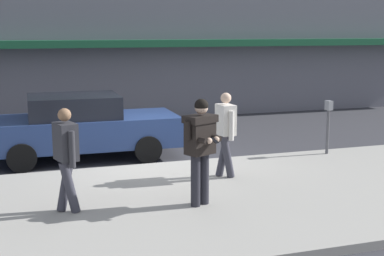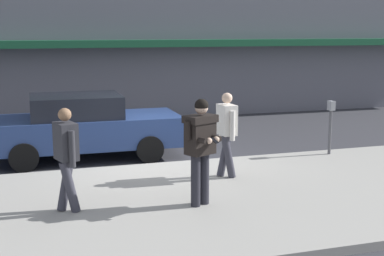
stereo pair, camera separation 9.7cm
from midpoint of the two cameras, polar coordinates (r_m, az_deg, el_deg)
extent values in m
plane|color=#333338|center=(12.12, -4.49, -4.15)|extent=(80.00, 80.00, 0.00)
cube|color=#99968E|center=(9.80, 5.26, -7.28)|extent=(32.00, 5.30, 0.14)
cube|color=silver|center=(12.43, -0.05, -3.74)|extent=(28.00, 0.12, 0.01)
cube|color=#195133|center=(17.96, -6.18, 8.95)|extent=(26.60, 0.70, 0.24)
cube|color=navy|center=(12.98, -11.82, -0.34)|extent=(4.53, 1.88, 0.70)
cube|color=black|center=(12.87, -12.72, 2.29)|extent=(2.09, 1.67, 0.52)
cylinder|color=black|center=(14.07, -6.46, -0.80)|extent=(0.64, 0.23, 0.64)
cylinder|color=black|center=(12.43, -4.96, -2.27)|extent=(0.64, 0.23, 0.64)
cylinder|color=black|center=(13.84, -17.88, -1.44)|extent=(0.64, 0.23, 0.64)
cylinder|color=black|center=(12.16, -17.92, -3.03)|extent=(0.64, 0.23, 0.64)
cylinder|color=#23232B|center=(9.03, 1.00, -5.40)|extent=(0.16, 0.16, 0.88)
cylinder|color=#23232B|center=(8.90, 0.06, -5.64)|extent=(0.16, 0.16, 0.88)
cube|color=black|center=(8.79, 0.55, -0.75)|extent=(0.54, 0.46, 0.64)
cube|color=black|center=(8.74, 0.55, 0.99)|extent=(0.61, 0.52, 0.12)
cylinder|color=black|center=(8.95, 1.81, 0.17)|extent=(0.11, 0.11, 0.30)
cylinder|color=black|center=(8.78, 1.97, -1.03)|extent=(0.21, 0.31, 0.10)
sphere|color=beige|center=(8.64, 2.29, -1.22)|extent=(0.10, 0.10, 0.10)
cylinder|color=black|center=(8.59, -0.77, -0.26)|extent=(0.11, 0.11, 0.30)
cylinder|color=black|center=(8.58, 0.54, -1.29)|extent=(0.21, 0.31, 0.10)
sphere|color=beige|center=(8.53, 1.52, -1.37)|extent=(0.10, 0.10, 0.10)
cube|color=black|center=(8.56, 2.09, -1.34)|extent=(0.13, 0.16, 0.07)
sphere|color=beige|center=(8.69, 0.69, 2.20)|extent=(0.22, 0.22, 0.22)
sphere|color=black|center=(8.69, 0.69, 2.39)|extent=(0.23, 0.23, 0.23)
cylinder|color=#33333D|center=(10.61, 3.52, -3.07)|extent=(0.34, 0.18, 0.87)
cylinder|color=#33333D|center=(10.77, 3.09, -2.87)|extent=(0.34, 0.18, 0.87)
cube|color=silver|center=(10.55, 3.35, 0.89)|extent=(0.31, 0.44, 0.60)
cylinder|color=silver|center=(10.34, 3.95, 0.24)|extent=(0.10, 0.10, 0.58)
cylinder|color=silver|center=(10.78, 2.76, 0.68)|extent=(0.10, 0.10, 0.58)
sphere|color=beige|center=(10.49, 3.37, 3.21)|extent=(0.21, 0.21, 0.21)
cylinder|color=#33333D|center=(8.80, -13.23, -6.18)|extent=(0.36, 0.24, 0.87)
cylinder|color=#33333D|center=(8.96, -13.66, -5.89)|extent=(0.36, 0.24, 0.87)
cube|color=#2D2D33|center=(8.71, -13.65, -1.42)|extent=(0.39, 0.48, 0.60)
cylinder|color=#2D2D33|center=(8.50, -13.00, -2.24)|extent=(0.10, 0.10, 0.58)
cylinder|color=#2D2D33|center=(8.95, -14.21, -1.65)|extent=(0.10, 0.10, 0.58)
sphere|color=#8C6647|center=(8.63, -13.77, 1.37)|extent=(0.21, 0.21, 0.21)
cube|color=brown|center=(9.03, -14.17, -2.32)|extent=(0.18, 0.26, 0.32)
cylinder|color=#4C4C51|center=(13.03, 14.06, -0.41)|extent=(0.07, 0.07, 1.05)
cube|color=gray|center=(12.92, 14.19, 2.35)|extent=(0.12, 0.18, 0.22)
camera|label=1|loc=(0.05, -90.33, -0.06)|focal=50.00mm
camera|label=2|loc=(0.05, 89.67, 0.06)|focal=50.00mm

